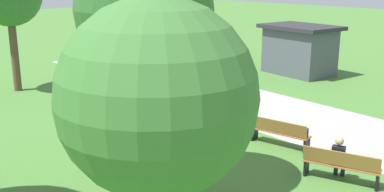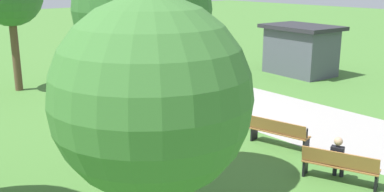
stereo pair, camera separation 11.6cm
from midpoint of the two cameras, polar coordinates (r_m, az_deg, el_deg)
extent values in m
plane|color=#477A33|center=(17.45, 1.25, -2.22)|extent=(120.00, 120.00, 0.00)
cube|color=#A39E99|center=(18.99, 6.47, -0.88)|extent=(28.54, 4.55, 0.01)
cube|color=#996633|center=(22.10, -12.85, 2.29)|extent=(1.94, 1.09, 0.04)
cube|color=#996633|center=(22.02, -13.40, 2.86)|extent=(1.82, 0.77, 0.40)
cube|color=black|center=(23.01, -13.09, 2.18)|extent=(0.19, 0.37, 0.43)
cylinder|color=black|center=(22.94, -13.10, 3.14)|extent=(0.06, 0.06, 0.30)
cube|color=black|center=(21.28, -12.52, 1.18)|extent=(0.19, 0.37, 0.43)
cylinder|color=black|center=(21.19, -12.52, 2.22)|extent=(0.06, 0.06, 0.30)
cube|color=#996633|center=(20.24, -7.41, 1.39)|extent=(1.96, 0.84, 0.04)
cube|color=#996633|center=(20.12, -7.96, 2.00)|extent=(1.89, 0.51, 0.40)
cube|color=black|center=(21.11, -8.24, 1.28)|extent=(0.14, 0.38, 0.43)
cylinder|color=black|center=(21.03, -8.23, 2.33)|extent=(0.05, 0.05, 0.30)
cube|color=black|center=(19.48, -6.45, 0.18)|extent=(0.14, 0.38, 0.43)
cylinder|color=black|center=(19.39, -6.43, 1.32)|extent=(0.05, 0.05, 0.30)
cube|color=#996633|center=(18.31, -1.71, 0.06)|extent=(1.94, 0.58, 0.04)
cube|color=#996633|center=(18.14, -2.24, 0.70)|extent=(1.91, 0.24, 0.40)
cube|color=black|center=(19.09, -3.22, -0.06)|extent=(0.09, 0.38, 0.43)
cylinder|color=black|center=(19.00, -3.19, 1.10)|extent=(0.05, 0.05, 0.30)
cube|color=black|center=(17.66, -0.06, -1.27)|extent=(0.09, 0.38, 0.43)
cylinder|color=black|center=(17.57, -0.01, -0.03)|extent=(0.05, 0.05, 0.30)
cube|color=#996633|center=(16.32, 4.33, -1.84)|extent=(1.94, 0.58, 0.04)
cube|color=#996633|center=(16.11, 3.88, -1.16)|extent=(1.91, 0.24, 0.40)
cube|color=black|center=(16.97, 2.05, -1.97)|extent=(0.09, 0.38, 0.43)
cylinder|color=black|center=(16.87, 2.11, -0.68)|extent=(0.05, 0.05, 0.30)
cube|color=black|center=(15.84, 6.74, -3.31)|extent=(0.09, 0.38, 0.43)
cylinder|color=black|center=(15.74, 6.83, -1.93)|extent=(0.05, 0.05, 0.30)
cube|color=#996633|center=(14.31, 10.87, -4.52)|extent=(1.96, 0.84, 0.04)
cube|color=#996633|center=(14.06, 10.55, -3.81)|extent=(1.89, 0.51, 0.40)
cube|color=black|center=(14.78, 7.72, -4.71)|extent=(0.14, 0.38, 0.43)
cylinder|color=black|center=(14.67, 7.81, -3.23)|extent=(0.05, 0.05, 0.30)
cube|color=black|center=(14.04, 14.10, -6.11)|extent=(0.14, 0.38, 0.43)
cylinder|color=black|center=(13.93, 14.23, -4.56)|extent=(0.05, 0.05, 0.30)
cube|color=#996633|center=(12.31, 18.16, -8.32)|extent=(1.94, 1.09, 0.04)
cube|color=#996633|center=(12.03, 18.06, -7.60)|extent=(1.82, 0.77, 0.40)
cube|color=black|center=(12.57, 14.04, -8.66)|extent=(0.19, 0.37, 0.43)
cylinder|color=black|center=(12.43, 14.18, -6.96)|extent=(0.06, 0.06, 0.30)
cube|color=black|center=(12.29, 22.21, -9.92)|extent=(0.19, 0.37, 0.43)
cylinder|color=black|center=(12.16, 22.41, -8.19)|extent=(0.06, 0.06, 0.30)
cube|color=black|center=(12.21, 17.78, -7.19)|extent=(0.37, 0.30, 0.50)
sphere|color=tan|center=(12.09, 17.94, -5.44)|extent=(0.22, 0.22, 0.22)
cylinder|color=#23232D|center=(12.49, 17.44, -8.00)|extent=(0.25, 0.38, 0.13)
cylinder|color=#23232D|center=(12.74, 17.54, -8.60)|extent=(0.14, 0.14, 0.43)
cylinder|color=#23232D|center=(12.46, 18.26, -8.12)|extent=(0.25, 0.38, 0.13)
cylinder|color=#23232D|center=(12.71, 18.34, -8.72)|extent=(0.14, 0.14, 0.43)
sphere|color=#3D7533|center=(5.77, -4.98, -0.23)|extent=(2.62, 2.62, 2.62)
cylinder|color=brown|center=(10.88, -5.97, -3.59)|extent=(0.35, 0.35, 3.42)
sphere|color=#336B2D|center=(10.35, -6.38, 10.91)|extent=(3.15, 3.15, 3.15)
cylinder|color=brown|center=(22.16, -21.71, 5.03)|extent=(0.35, 0.35, 3.48)
cylinder|color=black|center=(19.75, -1.62, 5.24)|extent=(0.10, 0.10, 3.64)
sphere|color=white|center=(19.52, -1.66, 10.93)|extent=(0.32, 0.32, 0.32)
cube|color=#4C515B|center=(24.98, 13.31, 5.49)|extent=(3.54, 2.50, 2.44)
cube|color=#28282D|center=(24.80, 13.49, 8.50)|extent=(4.08, 3.03, 0.20)
camera|label=1|loc=(0.06, -90.20, -0.05)|focal=42.08mm
camera|label=2|loc=(0.06, 89.80, 0.05)|focal=42.08mm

